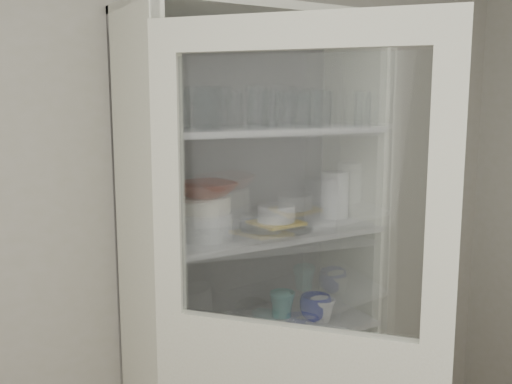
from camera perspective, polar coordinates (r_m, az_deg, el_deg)
wall_back at (r=2.36m, az=-7.01°, el=-2.26°), size 3.60×0.02×2.60m
pantry_cabinet at (r=2.40m, az=-0.78°, el=-10.91°), size 1.00×0.45×2.10m
tumbler_0 at (r=1.93m, az=-4.98°, el=8.28°), size 0.08×0.08×0.15m
tumbler_1 at (r=1.94m, az=-4.51°, el=8.24°), size 0.08×0.08×0.14m
tumbler_2 at (r=2.05m, az=0.26°, el=8.46°), size 0.10×0.10×0.15m
tumbler_3 at (r=2.15m, az=4.74°, el=8.06°), size 0.08×0.08×0.12m
tumbler_4 at (r=2.22m, az=5.83°, el=8.27°), size 0.09×0.09×0.14m
tumbler_5 at (r=2.24m, az=6.68°, el=8.26°), size 0.08×0.08×0.14m
tumbler_6 at (r=2.33m, az=10.58°, el=8.14°), size 0.08×0.08×0.14m
tumbler_7 at (r=2.04m, az=-10.33°, el=8.25°), size 0.08×0.08×0.15m
tumbler_8 at (r=2.08m, az=-7.50°, el=8.16°), size 0.08×0.08×0.14m
tumbler_9 at (r=2.17m, az=-2.14°, el=8.11°), size 0.08×0.08×0.13m
tumbler_10 at (r=2.24m, az=2.87°, el=8.23°), size 0.07×0.07×0.13m
tumbler_11 at (r=2.21m, az=1.39°, el=8.28°), size 0.07×0.07×0.14m
goblet_0 at (r=2.17m, az=-6.18°, el=8.73°), size 0.08×0.08×0.18m
goblet_1 at (r=2.26m, az=-3.25°, el=8.83°), size 0.08×0.08×0.18m
goblet_2 at (r=2.41m, az=3.86°, el=8.77°), size 0.08×0.08×0.18m
goblet_3 at (r=2.44m, az=5.17°, el=8.73°), size 0.08×0.08×0.17m
plate_stack_front at (r=2.10m, az=-5.08°, el=-3.34°), size 0.20×0.20×0.10m
plate_stack_back at (r=2.21m, az=-7.67°, el=-2.76°), size 0.21×0.21×0.10m
cream_bowl at (r=2.08m, az=-5.11°, el=-1.24°), size 0.22×0.22×0.06m
terracotta_bowl at (r=2.08m, az=-5.13°, el=0.28°), size 0.25×0.25×0.05m
glass_platter at (r=2.26m, az=2.03°, el=-3.45°), size 0.34×0.34×0.02m
yellow_trivet at (r=2.26m, az=2.03°, el=-3.10°), size 0.19×0.19×0.01m
white_ramekin at (r=2.25m, az=2.04°, el=-2.13°), size 0.18×0.18×0.07m
grey_bowl_stack at (r=2.49m, az=7.85°, el=-0.25°), size 0.12×0.12×0.20m
mug_blue at (r=2.43m, az=5.98°, el=-11.43°), size 0.15×0.15×0.10m
mug_teal at (r=2.47m, az=2.65°, el=-11.07°), size 0.14×0.14×0.10m
mug_white at (r=2.41m, az=6.65°, el=-11.66°), size 0.14×0.14×0.10m
teal_jar at (r=2.45m, az=2.58°, el=-11.23°), size 0.08×0.08×0.10m
measuring_cups at (r=2.26m, az=-2.90°, el=-13.78°), size 0.11×0.11×0.04m
white_canister at (r=2.24m, az=-8.46°, el=-12.85°), size 0.14×0.14×0.14m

